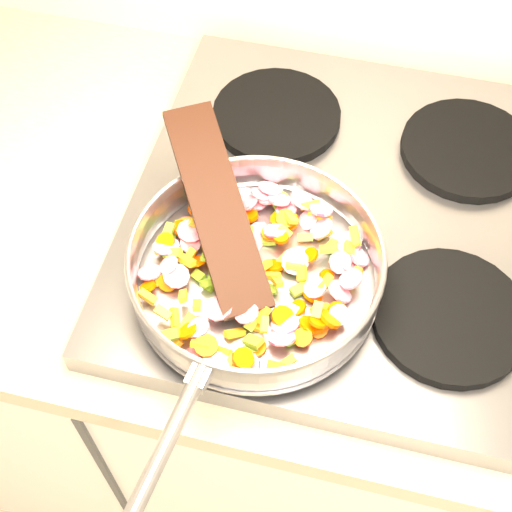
# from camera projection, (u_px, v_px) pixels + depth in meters

# --- Properties ---
(cooktop) EXTENTS (0.60, 0.60, 0.04)m
(cooktop) POSITION_uv_depth(u_px,v_px,m) (352.00, 218.00, 0.98)
(cooktop) COLOR #939399
(cooktop) RESTS_ON counter_top
(grate_fl) EXTENTS (0.19, 0.19, 0.02)m
(grate_fl) POSITION_uv_depth(u_px,v_px,m) (227.00, 270.00, 0.90)
(grate_fl) COLOR black
(grate_fl) RESTS_ON cooktop
(grate_fr) EXTENTS (0.19, 0.19, 0.02)m
(grate_fr) POSITION_uv_depth(u_px,v_px,m) (449.00, 316.00, 0.86)
(grate_fr) COLOR black
(grate_fr) RESTS_ON cooktop
(grate_bl) EXTENTS (0.19, 0.19, 0.02)m
(grate_bl) POSITION_uv_depth(u_px,v_px,m) (277.00, 116.00, 1.05)
(grate_bl) COLOR black
(grate_bl) RESTS_ON cooktop
(grate_br) EXTENTS (0.19, 0.19, 0.02)m
(grate_br) POSITION_uv_depth(u_px,v_px,m) (468.00, 149.00, 1.02)
(grate_br) COLOR black
(grate_br) RESTS_ON cooktop
(saute_pan) EXTENTS (0.35, 0.52, 0.06)m
(saute_pan) POSITION_uv_depth(u_px,v_px,m) (255.00, 267.00, 0.85)
(saute_pan) COLOR #9E9EA5
(saute_pan) RESTS_ON grate_fl
(vegetable_heap) EXTENTS (0.28, 0.30, 0.05)m
(vegetable_heap) POSITION_uv_depth(u_px,v_px,m) (257.00, 269.00, 0.87)
(vegetable_heap) COLOR #D31448
(vegetable_heap) RESTS_ON saute_pan
(wooden_spatula) EXTENTS (0.20, 0.26, 0.09)m
(wooden_spatula) POSITION_uv_depth(u_px,v_px,m) (217.00, 206.00, 0.87)
(wooden_spatula) COLOR black
(wooden_spatula) RESTS_ON saute_pan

